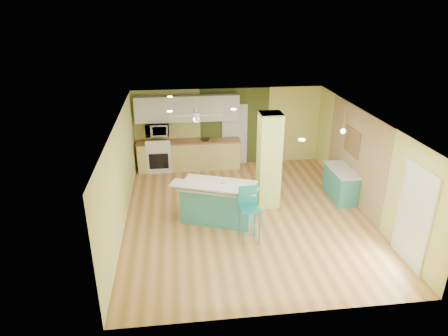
{
  "coord_description": "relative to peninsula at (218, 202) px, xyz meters",
  "views": [
    {
      "loc": [
        -1.63,
        -8.73,
        5.05
      ],
      "look_at": [
        -0.52,
        0.4,
        1.15
      ],
      "focal_mm": 32.0,
      "sensor_mm": 36.0,
      "label": 1
    }
  ],
  "objects": [
    {
      "name": "floor",
      "position": [
        0.73,
        0.16,
        -0.51
      ],
      "size": [
        6.0,
        7.0,
        0.01
      ],
      "primitive_type": "cube",
      "color": "olive",
      "rests_on": "ground"
    },
    {
      "name": "ceiling",
      "position": [
        0.73,
        0.16,
        2.0
      ],
      "size": [
        6.0,
        7.0,
        0.01
      ],
      "primitive_type": "cube",
      "color": "white",
      "rests_on": "wall_back"
    },
    {
      "name": "wall_back",
      "position": [
        0.73,
        3.66,
        0.75
      ],
      "size": [
        6.0,
        0.01,
        2.5
      ],
      "primitive_type": "cube",
      "color": "#D8D774",
      "rests_on": "floor"
    },
    {
      "name": "wall_front",
      "position": [
        0.73,
        -3.35,
        0.75
      ],
      "size": [
        6.0,
        0.01,
        2.5
      ],
      "primitive_type": "cube",
      "color": "#D8D774",
      "rests_on": "floor"
    },
    {
      "name": "wall_left",
      "position": [
        -2.27,
        0.16,
        0.75
      ],
      "size": [
        0.01,
        7.0,
        2.5
      ],
      "primitive_type": "cube",
      "color": "#D8D774",
      "rests_on": "floor"
    },
    {
      "name": "wall_right",
      "position": [
        3.74,
        0.16,
        0.75
      ],
      "size": [
        0.01,
        7.0,
        2.5
      ],
      "primitive_type": "cube",
      "color": "#D8D774",
      "rests_on": "floor"
    },
    {
      "name": "wood_panel",
      "position": [
        3.72,
        0.76,
        0.75
      ],
      "size": [
        0.02,
        3.4,
        2.5
      ],
      "primitive_type": "cube",
      "color": "#9C7D59",
      "rests_on": "floor"
    },
    {
      "name": "olive_accent",
      "position": [
        0.93,
        3.64,
        0.75
      ],
      "size": [
        2.2,
        0.02,
        2.5
      ],
      "primitive_type": "cube",
      "color": "#434F1F",
      "rests_on": "floor"
    },
    {
      "name": "interior_door",
      "position": [
        0.93,
        3.62,
        0.5
      ],
      "size": [
        0.82,
        0.05,
        2.0
      ],
      "primitive_type": "cube",
      "color": "silver",
      "rests_on": "floor"
    },
    {
      "name": "french_door",
      "position": [
        3.7,
        -2.14,
        0.55
      ],
      "size": [
        0.04,
        1.08,
        2.1
      ],
      "primitive_type": "cube",
      "color": "white",
      "rests_on": "floor"
    },
    {
      "name": "column",
      "position": [
        1.38,
        0.66,
        0.75
      ],
      "size": [
        0.55,
        0.55,
        2.5
      ],
      "primitive_type": "cube",
      "color": "#BBD362",
      "rests_on": "floor"
    },
    {
      "name": "kitchen_run",
      "position": [
        -0.57,
        3.36,
        -0.03
      ],
      "size": [
        3.25,
        0.63,
        0.94
      ],
      "color": "#CFC06C",
      "rests_on": "floor"
    },
    {
      "name": "stove",
      "position": [
        -1.52,
        3.35,
        -0.04
      ],
      "size": [
        0.76,
        0.66,
        1.08
      ],
      "color": "white",
      "rests_on": "floor"
    },
    {
      "name": "upper_cabinets",
      "position": [
        -0.57,
        3.48,
        1.45
      ],
      "size": [
        3.2,
        0.34,
        0.8
      ],
      "primitive_type": "cube",
      "color": "silver",
      "rests_on": "wall_back"
    },
    {
      "name": "microwave",
      "position": [
        -1.52,
        3.36,
        0.85
      ],
      "size": [
        0.7,
        0.48,
        0.39
      ],
      "primitive_type": "imported",
      "color": "white",
      "rests_on": "wall_back"
    },
    {
      "name": "ceiling_fan",
      "position": [
        -0.37,
        2.16,
        1.57
      ],
      "size": [
        1.41,
        1.41,
        0.61
      ],
      "color": "silver",
      "rests_on": "ceiling"
    },
    {
      "name": "pendant_lamp",
      "position": [
        3.38,
        0.91,
        1.38
      ],
      "size": [
        0.14,
        0.14,
        0.69
      ],
      "color": "white",
      "rests_on": "ceiling"
    },
    {
      "name": "wall_decor",
      "position": [
        3.7,
        0.96,
        1.05
      ],
      "size": [
        0.03,
        0.9,
        0.7
      ],
      "primitive_type": "cube",
      "color": "brown",
      "rests_on": "wood_panel"
    },
    {
      "name": "peninsula",
      "position": [
        0.0,
        0.0,
        0.0
      ],
      "size": [
        2.17,
        1.7,
        1.09
      ],
      "rotation": [
        0.0,
        0.0,
        -0.37
      ],
      "color": "teal",
      "rests_on": "floor"
    },
    {
      "name": "bar_stool",
      "position": [
        0.58,
        -0.97,
        0.37
      ],
      "size": [
        0.47,
        0.47,
        1.3
      ],
      "rotation": [
        0.0,
        0.0,
        0.09
      ],
      "color": "teal",
      "rests_on": "floor"
    },
    {
      "name": "side_counter",
      "position": [
        3.43,
        0.79,
        -0.08
      ],
      "size": [
        0.56,
        1.31,
        0.84
      ],
      "color": "teal",
      "rests_on": "floor"
    },
    {
      "name": "fruit_bowl",
      "position": [
        -0.05,
        3.31,
        0.47
      ],
      "size": [
        0.35,
        0.35,
        0.07
      ],
      "primitive_type": "imported",
      "rotation": [
        0.0,
        0.0,
        -0.44
      ],
      "color": "#332014",
      "rests_on": "kitchen_run"
    },
    {
      "name": "canister",
      "position": [
        0.14,
        -0.12,
        0.52
      ],
      "size": [
        0.16,
        0.16,
        0.15
      ],
      "primitive_type": "cylinder",
      "color": "gold",
      "rests_on": "peninsula"
    }
  ]
}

